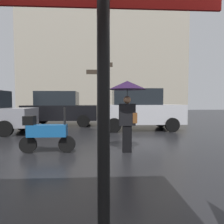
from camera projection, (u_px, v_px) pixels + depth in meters
name	position (u px, v px, depth m)	size (l,w,h in m)	color
ground_plane	(121.00, 219.00, 2.35)	(60.00, 60.00, 0.00)	black
pedestrian_with_umbrella	(127.00, 95.00, 5.37)	(1.03, 1.03, 1.96)	black
parked_scooter	(46.00, 132.00, 5.35)	(1.50, 0.32, 1.23)	black
parked_car_right	(60.00, 108.00, 11.57)	(4.13, 2.06, 1.97)	black
parked_car_distant	(139.00, 109.00, 9.80)	(4.09, 1.94, 2.00)	silver
street_signpost	(99.00, 89.00, 8.17)	(1.08, 0.08, 3.16)	black
building_block	(103.00, 40.00, 19.57)	(15.99, 3.17, 14.88)	#B2A893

